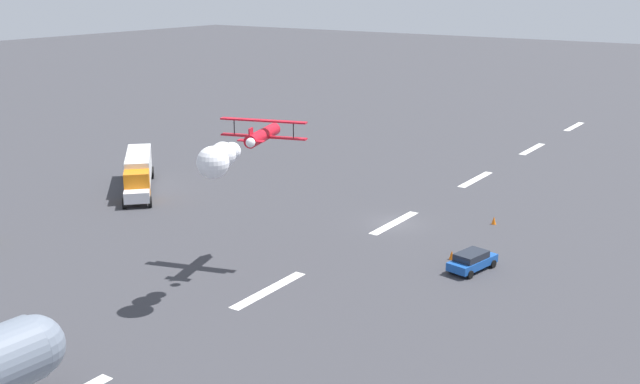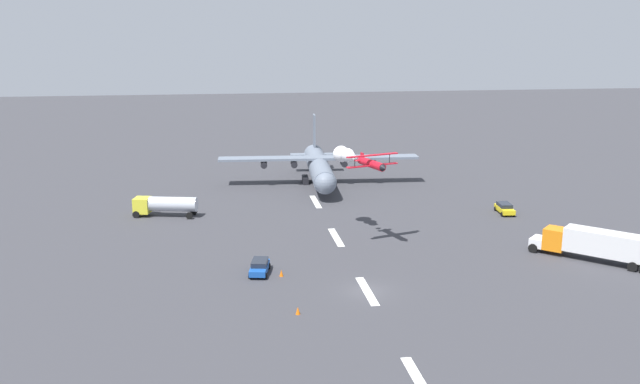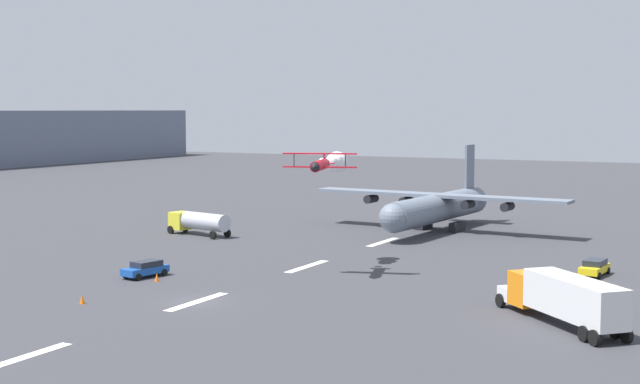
% 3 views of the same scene
% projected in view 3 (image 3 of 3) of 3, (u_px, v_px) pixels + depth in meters
% --- Properties ---
extents(ground_plane, '(440.00, 440.00, 0.00)m').
position_uv_depth(ground_plane, '(197.00, 302.00, 74.56)').
color(ground_plane, '#38383D').
rests_on(ground_plane, ground).
extents(runway_stripe_2, '(8.00, 0.90, 0.01)m').
position_uv_depth(runway_stripe_2, '(23.00, 358.00, 57.76)').
color(runway_stripe_2, white).
rests_on(runway_stripe_2, ground).
extents(runway_stripe_3, '(8.00, 0.90, 0.01)m').
position_uv_depth(runway_stripe_3, '(197.00, 302.00, 74.56)').
color(runway_stripe_3, white).
rests_on(runway_stripe_3, ground).
extents(runway_stripe_4, '(8.00, 0.90, 0.01)m').
position_uv_depth(runway_stripe_4, '(307.00, 266.00, 91.36)').
color(runway_stripe_4, white).
rests_on(runway_stripe_4, ground).
extents(runway_stripe_5, '(8.00, 0.90, 0.01)m').
position_uv_depth(runway_stripe_5, '(383.00, 242.00, 108.16)').
color(runway_stripe_5, white).
rests_on(runway_stripe_5, ground).
extents(cargo_transport_plane, '(27.23, 34.61, 10.82)m').
position_uv_depth(cargo_transport_plane, '(435.00, 207.00, 116.87)').
color(cargo_transport_plane, slate).
rests_on(cargo_transport_plane, ground).
extents(stunt_biplane_red, '(12.55, 6.83, 2.44)m').
position_uv_depth(stunt_biplane_red, '(331.00, 163.00, 90.45)').
color(stunt_biplane_red, red).
extents(semi_truck_orange, '(11.60, 11.72, 3.70)m').
position_uv_depth(semi_truck_orange, '(563.00, 297.00, 66.20)').
color(semi_truck_orange, silver).
rests_on(semi_truck_orange, ground).
extents(fuel_tanker_truck, '(4.63, 9.40, 2.90)m').
position_uv_depth(fuel_tanker_truck, '(198.00, 221.00, 113.79)').
color(fuel_tanker_truck, yellow).
rests_on(fuel_tanker_truck, ground).
extents(followme_car_yellow, '(4.64, 2.35, 1.52)m').
position_uv_depth(followme_car_yellow, '(594.00, 267.00, 86.27)').
color(followme_car_yellow, yellow).
rests_on(followme_car_yellow, ground).
extents(airport_staff_sedan, '(4.77, 2.71, 1.52)m').
position_uv_depth(airport_staff_sedan, '(146.00, 268.00, 85.54)').
color(airport_staff_sedan, '#194CA5').
rests_on(airport_staff_sedan, ground).
extents(traffic_cone_near, '(0.44, 0.44, 0.75)m').
position_uv_depth(traffic_cone_near, '(82.00, 299.00, 73.79)').
color(traffic_cone_near, orange).
rests_on(traffic_cone_near, ground).
extents(traffic_cone_far, '(0.44, 0.44, 0.75)m').
position_uv_depth(traffic_cone_far, '(157.00, 277.00, 83.37)').
color(traffic_cone_far, orange).
rests_on(traffic_cone_far, ground).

